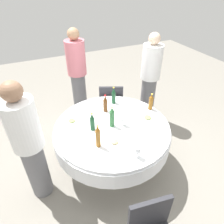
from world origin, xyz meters
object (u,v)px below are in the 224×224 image
Objects in this scene: person_mid at (150,79)px; chair_rear at (111,102)px; plate_west at (72,121)px; bottle_brown_left at (105,104)px; bottle_dark_green_right at (92,122)px; bottle_amber_rear at (151,102)px; wine_glass_inner at (123,118)px; wine_glass_left at (138,150)px; person_front at (78,74)px; person_right at (29,144)px; bottle_green_front at (112,117)px; bottle_dark_green_mid at (114,96)px; plate_outer at (120,112)px; dining_table at (112,134)px; plate_north at (114,142)px; plate_far at (148,118)px; bottle_amber_inner at (98,137)px.

chair_rear is at bearing -132.96° from person_mid.
bottle_brown_left is at bearing -84.25° from plate_west.
bottle_amber_rear reaches higher than bottle_dark_green_right.
wine_glass_left is at bearing 168.99° from wine_glass_inner.
bottle_brown_left is at bearing -86.66° from person_front.
person_mid is at bearing -61.24° from bottle_dark_green_right.
person_mid reaches higher than wine_glass_left.
person_right is 1.72m from chair_rear.
wine_glass_left is at bearing -177.19° from bottle_green_front.
bottle_dark_green_mid is at bearing -73.92° from person_front.
chair_rear is (0.63, -0.13, -0.23)m from plate_outer.
plate_west is at bearing 57.44° from dining_table.
bottle_dark_green_right is 0.94× the size of bottle_dark_green_mid.
person_right reaches higher than bottle_amber_rear.
plate_north is at bearing -83.35° from person_mid.
plate_far is 1.00× the size of plate_outer.
wine_glass_inner reaches higher than dining_table.
bottle_amber_rear is 1.22× the size of plate_west.
person_right is at bearing 89.77° from wine_glass_inner.
bottle_amber_rear is 1.49m from person_front.
person_right is at bearing 73.69° from plate_north.
dining_table is 0.96× the size of person_right.
bottle_dark_green_right is at bearing 132.24° from bottle_dark_green_mid.
bottle_dark_green_right is 0.95× the size of bottle_brown_left.
wine_glass_inner is at bearing -119.31° from plate_west.
bottle_amber_rear is 0.16× the size of person_mid.
plate_west is (0.30, 0.47, 0.16)m from dining_table.
person_front is at bearing 149.86° from chair_rear.
plate_north is at bearing 160.20° from dining_table.
wine_glass_left is at bearing -79.71° from chair_rear.
bottle_dark_green_mid is at bearing -2.78° from plate_outer.
bottle_amber_inner is at bearing 79.71° from plate_north.
plate_west is 0.13× the size of person_mid.
person_mid is (0.48, -1.56, 0.12)m from plate_west.
plate_west reaches higher than plate_outer.
plate_north is (-0.24, 0.63, 0.00)m from plate_far.
bottle_dark_green_right reaches higher than plate_north.
person_right is at bearing 95.42° from bottle_amber_rear.
person_mid is (0.74, -1.35, 0.01)m from bottle_dark_green_right.
person_front is 1.04× the size of person_right.
plate_north is (-0.31, 0.11, 0.16)m from dining_table.
plate_west is 0.13× the size of person_right.
dining_table is at bearing -19.80° from plate_north.
chair_rear is at bearing 8.51° from plate_far.
dining_table is 0.50m from bottle_amber_inner.
chair_rear is (0.52, -0.32, -0.35)m from bottle_brown_left.
chair_rear is at bearing -23.50° from dining_table.
person_front is (1.50, 0.56, 0.14)m from plate_far.
bottle_brown_left is at bearing -1.43° from wine_glass_left.
bottle_amber_rear is at bearing -67.92° from bottle_amber_inner.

